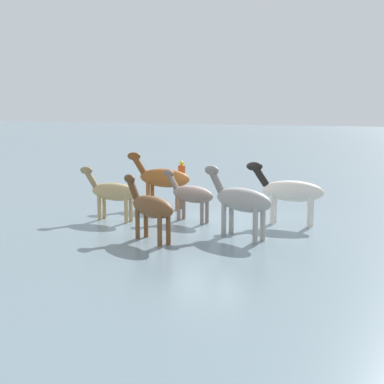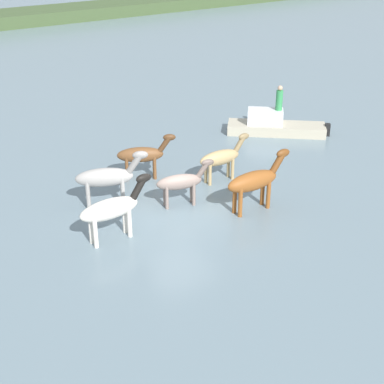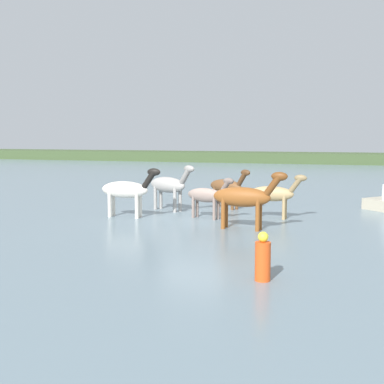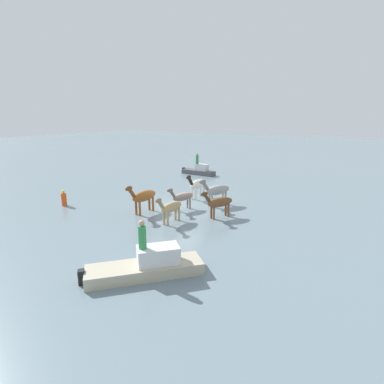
{
  "view_description": "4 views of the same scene",
  "coord_description": "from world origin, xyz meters",
  "px_view_note": "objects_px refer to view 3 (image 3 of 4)",
  "views": [
    {
      "loc": [
        -5.85,
        16.94,
        3.93
      ],
      "look_at": [
        0.66,
        -0.22,
        0.9
      ],
      "focal_mm": 50.34,
      "sensor_mm": 36.0,
      "label": 1
    },
    {
      "loc": [
        -10.11,
        -14.56,
        9.41
      ],
      "look_at": [
        0.42,
        -0.35,
        0.82
      ],
      "focal_mm": 52.7,
      "sensor_mm": 36.0,
      "label": 2
    },
    {
      "loc": [
        5.68,
        -18.56,
        3.32
      ],
      "look_at": [
        0.24,
        -0.9,
        1.2
      ],
      "focal_mm": 46.59,
      "sensor_mm": 36.0,
      "label": 3
    },
    {
      "loc": [
        17.19,
        11.24,
        6.36
      ],
      "look_at": [
        -0.65,
        0.48,
        1.04
      ],
      "focal_mm": 28.49,
      "sensor_mm": 36.0,
      "label": 4
    }
  ],
  "objects_px": {
    "horse_mid_herd": "(244,197)",
    "buoy_channel_marker": "(263,259)",
    "horse_dark_mare": "(169,185)",
    "horse_rear_stallion": "(127,190)",
    "horse_gray_outer": "(207,196)",
    "horse_chestnut_trailing": "(227,186)",
    "horse_pinto_flank": "(273,194)"
  },
  "relations": [
    {
      "from": "horse_mid_herd",
      "to": "buoy_channel_marker",
      "type": "xyz_separation_m",
      "value": [
        1.62,
        -6.01,
        -0.63
      ]
    },
    {
      "from": "horse_dark_mare",
      "to": "buoy_channel_marker",
      "type": "distance_m",
      "value": 10.95
    },
    {
      "from": "horse_rear_stallion",
      "to": "horse_dark_mare",
      "type": "bearing_deg",
      "value": 66.88
    },
    {
      "from": "horse_rear_stallion",
      "to": "horse_gray_outer",
      "type": "xyz_separation_m",
      "value": [
        3.18,
        0.65,
        -0.19
      ]
    },
    {
      "from": "horse_chestnut_trailing",
      "to": "horse_rear_stallion",
      "type": "bearing_deg",
      "value": -103.76
    },
    {
      "from": "horse_dark_mare",
      "to": "horse_gray_outer",
      "type": "distance_m",
      "value": 2.65
    },
    {
      "from": "horse_rear_stallion",
      "to": "horse_chestnut_trailing",
      "type": "bearing_deg",
      "value": 48.57
    },
    {
      "from": "horse_gray_outer",
      "to": "horse_chestnut_trailing",
      "type": "bearing_deg",
      "value": 105.92
    },
    {
      "from": "horse_pinto_flank",
      "to": "buoy_channel_marker",
      "type": "distance_m",
      "value": 8.72
    },
    {
      "from": "horse_gray_outer",
      "to": "horse_pinto_flank",
      "type": "relative_size",
      "value": 0.93
    },
    {
      "from": "horse_rear_stallion",
      "to": "horse_pinto_flank",
      "type": "xyz_separation_m",
      "value": [
        5.7,
        1.47,
        -0.13
      ]
    },
    {
      "from": "horse_chestnut_trailing",
      "to": "horse_dark_mare",
      "type": "xyz_separation_m",
      "value": [
        -2.3,
        -1.32,
        0.12
      ]
    },
    {
      "from": "horse_gray_outer",
      "to": "horse_pinto_flank",
      "type": "height_order",
      "value": "horse_pinto_flank"
    },
    {
      "from": "horse_rear_stallion",
      "to": "horse_dark_mare",
      "type": "relative_size",
      "value": 1.02
    },
    {
      "from": "horse_gray_outer",
      "to": "horse_mid_herd",
      "type": "relative_size",
      "value": 0.8
    },
    {
      "from": "horse_mid_herd",
      "to": "horse_pinto_flank",
      "type": "relative_size",
      "value": 1.16
    },
    {
      "from": "horse_rear_stallion",
      "to": "horse_pinto_flank",
      "type": "relative_size",
      "value": 1.12
    },
    {
      "from": "horse_pinto_flank",
      "to": "horse_mid_herd",
      "type": "bearing_deg",
      "value": -99.11
    },
    {
      "from": "horse_mid_herd",
      "to": "horse_pinto_flank",
      "type": "xyz_separation_m",
      "value": [
        0.66,
        2.65,
        -0.16
      ]
    },
    {
      "from": "horse_mid_herd",
      "to": "horse_rear_stallion",
      "type": "bearing_deg",
      "value": 171.2
    },
    {
      "from": "horse_rear_stallion",
      "to": "buoy_channel_marker",
      "type": "bearing_deg",
      "value": -45.13
    },
    {
      "from": "horse_chestnut_trailing",
      "to": "horse_dark_mare",
      "type": "relative_size",
      "value": 0.87
    },
    {
      "from": "horse_pinto_flank",
      "to": "horse_chestnut_trailing",
      "type": "bearing_deg",
      "value": 144.14
    },
    {
      "from": "horse_gray_outer",
      "to": "horse_pinto_flank",
      "type": "bearing_deg",
      "value": 36.77
    },
    {
      "from": "horse_mid_herd",
      "to": "horse_chestnut_trailing",
      "type": "bearing_deg",
      "value": 114.41
    },
    {
      "from": "horse_chestnut_trailing",
      "to": "horse_gray_outer",
      "type": "relative_size",
      "value": 1.03
    },
    {
      "from": "horse_rear_stallion",
      "to": "horse_pinto_flank",
      "type": "bearing_deg",
      "value": 16.51
    },
    {
      "from": "horse_dark_mare",
      "to": "horse_pinto_flank",
      "type": "height_order",
      "value": "horse_dark_mare"
    },
    {
      "from": "horse_dark_mare",
      "to": "buoy_channel_marker",
      "type": "xyz_separation_m",
      "value": [
        5.63,
        -9.37,
        -0.62
      ]
    },
    {
      "from": "buoy_channel_marker",
      "to": "horse_dark_mare",
      "type": "bearing_deg",
      "value": 121.02
    },
    {
      "from": "buoy_channel_marker",
      "to": "horse_pinto_flank",
      "type": "bearing_deg",
      "value": 96.36
    },
    {
      "from": "horse_gray_outer",
      "to": "horse_mid_herd",
      "type": "xyz_separation_m",
      "value": [
        1.86,
        -1.83,
        0.22
      ]
    }
  ]
}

